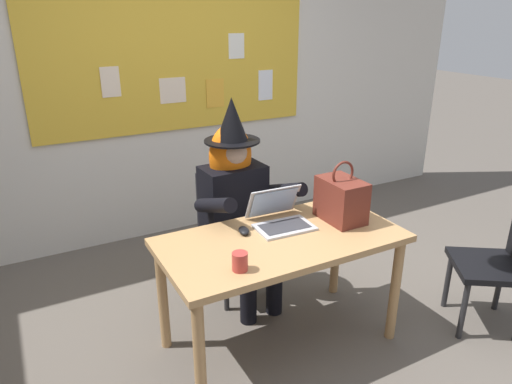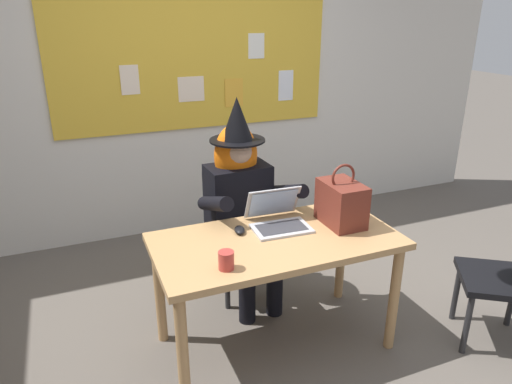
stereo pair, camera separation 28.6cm
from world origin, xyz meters
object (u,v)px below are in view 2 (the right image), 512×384
chair_at_desk (235,225)px  person_costumed (241,194)px  handbag (341,203)px  coffee_mug (226,260)px  computer_mouse (240,230)px  laptop (278,218)px  desk_main (276,252)px

chair_at_desk → person_costumed: 0.31m
handbag → coffee_mug: (-0.81, -0.24, -0.09)m
computer_mouse → coffee_mug: coffee_mug is taller
computer_mouse → person_costumed: bearing=82.4°
handbag → laptop: bearing=162.1°
laptop → computer_mouse: size_ratio=3.39×
person_costumed → laptop: person_costumed is taller
desk_main → laptop: size_ratio=3.95×
desk_main → person_costumed: (0.01, 0.59, 0.15)m
person_costumed → computer_mouse: bearing=-24.0°
chair_at_desk → handbag: size_ratio=2.35×
computer_mouse → coffee_mug: bearing=-105.4°
chair_at_desk → computer_mouse: 0.64m
laptop → handbag: 0.39m
coffee_mug → handbag: bearing=16.8°
person_costumed → computer_mouse: size_ratio=13.61×
person_costumed → desk_main: bearing=-3.3°
handbag → coffee_mug: size_ratio=3.98×
computer_mouse → handbag: (0.61, -0.11, 0.12)m
desk_main → computer_mouse: computer_mouse is taller
laptop → coffee_mug: size_ratio=3.71×
computer_mouse → coffee_mug: size_ratio=1.09×
coffee_mug → laptop: bearing=38.6°
chair_at_desk → computer_mouse: size_ratio=8.53×
laptop → desk_main: bearing=-115.3°
chair_at_desk → handbag: bearing=29.0°
desk_main → handbag: handbag is taller
computer_mouse → coffee_mug: 0.41m
desk_main → person_costumed: 0.61m
person_costumed → chair_at_desk: bearing=-178.8°
desk_main → computer_mouse: size_ratio=13.38×
computer_mouse → handbag: 0.63m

